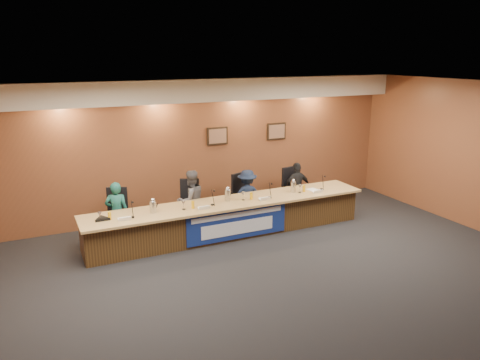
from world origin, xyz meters
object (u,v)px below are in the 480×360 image
Objects in this scene: office_chair_a at (117,218)px; carafe_right at (293,187)px; dais_body at (229,219)px; panelist_d at (297,188)px; panelist_c at (247,196)px; office_chair_b at (190,208)px; banner at (238,224)px; office_chair_d at (295,192)px; speakerphone at (102,219)px; office_chair_c at (245,200)px; carafe_left at (153,207)px; carafe_mid at (228,195)px; panelist_a at (117,212)px; panelist_b at (191,201)px.

carafe_right reaches higher than office_chair_a.
panelist_d reaches higher than dais_body.
office_chair_b is at bearing 9.84° from panelist_c.
banner is 4.58× the size of office_chair_d.
office_chair_c is at bearing 12.88° from speakerphone.
dais_body is 18.75× the size of speakerphone.
panelist_c is at bearing 173.87° from office_chair_d.
office_chair_a is (-2.22, 1.12, 0.10)m from banner.
carafe_left is at bearing -178.81° from office_chair_d.
office_chair_b is at bearing -2.78° from panelist_d.
speakerphone is at bearing 178.84° from office_chair_d.
office_chair_a and office_chair_c have the same top height.
office_chair_b is at bearing 37.01° from carafe_left.
carafe_right is (-0.50, -0.62, 0.25)m from panelist_d.
office_chair_a is at bearing 162.77° from carafe_mid.
panelist_a is 4.26m from panelist_d.
office_chair_b is (-1.35, 0.10, -0.12)m from panelist_c.
panelist_c is 4.93× the size of carafe_mid.
office_chair_b is at bearing 160.23° from office_chair_c.
carafe_mid is 0.76× the size of speakerphone.
carafe_right reaches higher than carafe_left.
dais_body is at bearing 179.32° from carafe_right.
panelist_c is at bearing 11.23° from speakerphone.
speakerphone is (-0.39, -0.66, 0.14)m from panelist_a.
speakerphone is (-4.65, -0.76, 0.30)m from office_chair_d.
panelist_b is at bearing 121.96° from banner.
dais_body is 1.01m from office_chair_c.
banner reaches higher than office_chair_d.
office_chair_c is 1.96× the size of carafe_mid.
panelist_a reaches higher than speakerphone.
carafe_right is at bearing 0.53° from speakerphone.
office_chair_a is 1.00× the size of office_chair_c.
office_chair_b is at bearing -100.44° from panelist_b.
panelist_d is at bearing 26.45° from banner.
panelist_b reaches higher than office_chair_a.
carafe_right is (3.76, -0.62, 0.23)m from panelist_a.
banner is at bearing -161.77° from office_chair_d.
panelist_a reaches higher than office_chair_d.
banner is 1.82× the size of panelist_c.
office_chair_c is at bearing 21.05° from office_chair_a.
dais_body is at bearing 1.92° from carafe_left.
panelist_c is at bearing 40.16° from dais_body.
dais_body reaches higher than office_chair_a.
office_chair_d is (4.26, 0.10, -0.16)m from panelist_a.
carafe_left is (0.58, -0.66, 0.23)m from panelist_a.
office_chair_d is at bearing 21.05° from office_chair_a.
panelist_c is at bearing 15.61° from carafe_left.
carafe_right is at bearing 10.20° from office_chair_a.
panelist_a reaches higher than carafe_left.
office_chair_b is at bearing 21.05° from office_chair_a.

